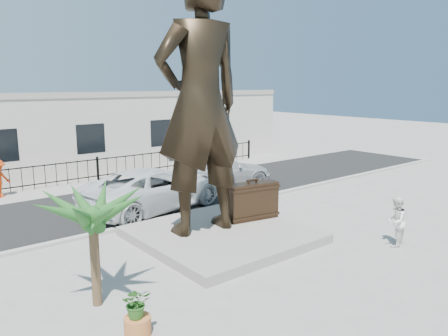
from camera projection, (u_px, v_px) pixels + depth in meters
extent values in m
plane|color=#9E9991|center=(264.00, 248.00, 13.86)|extent=(100.00, 100.00, 0.00)
cube|color=black|center=(141.00, 198.00, 19.95)|extent=(40.00, 7.00, 0.01)
cube|color=#A5A399|center=(184.00, 214.00, 17.28)|extent=(40.00, 0.25, 0.12)
cube|color=#9E9991|center=(105.00, 183.00, 23.00)|extent=(40.00, 2.50, 0.02)
cube|color=gray|center=(222.00, 235.00, 14.66)|extent=(5.20, 5.20, 0.30)
cube|color=black|center=(98.00, 169.00, 23.50)|extent=(22.00, 0.10, 1.20)
cube|color=silver|center=(68.00, 133.00, 26.39)|extent=(28.00, 7.00, 4.40)
imported|color=black|center=(200.00, 103.00, 13.89)|extent=(3.24, 2.27, 8.45)
cube|color=#302014|center=(252.00, 201.00, 15.78)|extent=(1.98, 0.94, 1.34)
imported|color=white|center=(396.00, 221.00, 13.94)|extent=(0.93, 0.80, 1.63)
imported|color=silver|center=(154.00, 188.00, 18.07)|extent=(6.64, 3.87, 1.74)
imported|color=#B4B6B9|center=(222.00, 171.00, 22.35)|extent=(5.54, 3.37, 1.50)
cylinder|color=#C06A33|center=(138.00, 326.00, 9.04)|extent=(0.56, 0.56, 0.40)
imported|color=#2A5C1E|center=(137.00, 302.00, 8.94)|extent=(0.74, 0.70, 0.66)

